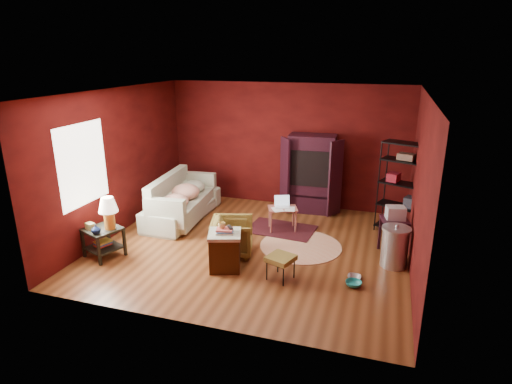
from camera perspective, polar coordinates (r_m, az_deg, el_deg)
room at (r=7.49m, az=-0.78°, el=2.47°), size 5.54×5.04×2.84m
sofa at (r=9.25m, az=-9.83°, el=-1.07°), size 0.68×2.19×0.85m
armchair at (r=7.59m, az=-3.19°, el=-5.72°), size 0.82×0.85×0.72m
pet_bowl_steel at (r=7.05m, az=13.01°, el=-10.46°), size 0.22×0.05×0.22m
pet_bowl_turquoise at (r=6.84m, az=12.93°, el=-11.21°), size 0.26×0.17×0.25m
vase at (r=7.67m, az=-20.57°, el=-4.68°), size 0.16×0.17×0.16m
mug at (r=6.95m, az=-4.60°, el=-4.35°), size 0.15×0.13×0.12m
side_table at (r=7.81m, az=-19.41°, el=-3.72°), size 0.72×0.72×1.09m
sofa_cushions at (r=9.23m, az=-10.00°, el=-1.09°), size 1.02×2.16×0.88m
hamper at (r=7.11m, az=-4.16°, el=-7.71°), size 0.66×0.66×0.74m
footstool at (r=6.78m, az=3.32°, el=-8.93°), size 0.50×0.50×0.40m
rug_round at (r=8.03m, az=5.97°, el=-7.17°), size 1.56×1.56×0.01m
rug_oriental at (r=8.70m, az=3.39°, el=-4.95°), size 1.39×0.99×0.01m
laptop_desk at (r=8.54m, az=3.56°, el=-2.42°), size 0.67×0.59×0.70m
tv_armoire at (r=9.51m, az=7.36°, el=2.60°), size 1.37×0.75×1.73m
wire_shelving at (r=8.71m, az=19.11°, el=0.93°), size 0.97×0.68×1.82m
small_stand at (r=7.83m, az=18.03°, el=-3.43°), size 0.54×0.54×0.89m
trash_can at (r=7.52m, az=18.01°, el=-6.94°), size 0.62×0.62×0.75m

